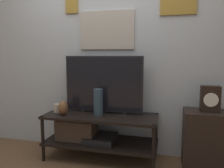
# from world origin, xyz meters

# --- Properties ---
(wall_back) EXTENTS (6.40, 0.08, 2.70)m
(wall_back) POSITION_xyz_m (0.01, 0.61, 1.36)
(wall_back) COLOR #B2BCC6
(wall_back) RESTS_ON ground_plane
(media_console) EXTENTS (1.36, 0.52, 0.55)m
(media_console) POSITION_xyz_m (-0.12, 0.30, 0.35)
(media_console) COLOR black
(media_console) RESTS_ON ground_plane
(television) EXTENTS (0.98, 0.05, 0.71)m
(television) POSITION_xyz_m (0.01, 0.41, 0.91)
(television) COLOR black
(television) RESTS_ON media_console
(vase_urn_stoneware) EXTENTS (0.11, 0.13, 0.17)m
(vase_urn_stoneware) POSITION_xyz_m (-0.44, 0.20, 0.64)
(vase_urn_stoneware) COLOR brown
(vase_urn_stoneware) RESTS_ON media_console
(vase_tall_ceramic) EXTENTS (0.11, 0.11, 0.32)m
(vase_tall_ceramic) POSITION_xyz_m (-0.02, 0.28, 0.71)
(vase_tall_ceramic) COLOR #2D4251
(vase_tall_ceramic) RESTS_ON media_console
(candle_jar) EXTENTS (0.10, 0.10, 0.11)m
(candle_jar) POSITION_xyz_m (-0.57, 0.29, 0.60)
(candle_jar) COLOR #C1B29E
(candle_jar) RESTS_ON media_console
(side_table) EXTENTS (0.45, 0.36, 0.65)m
(side_table) POSITION_xyz_m (1.19, 0.38, 0.33)
(side_table) COLOR black
(side_table) RESTS_ON ground_plane
(mantel_clock) EXTENTS (0.20, 0.11, 0.29)m
(mantel_clock) POSITION_xyz_m (1.23, 0.37, 0.79)
(mantel_clock) COLOR black
(mantel_clock) RESTS_ON side_table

